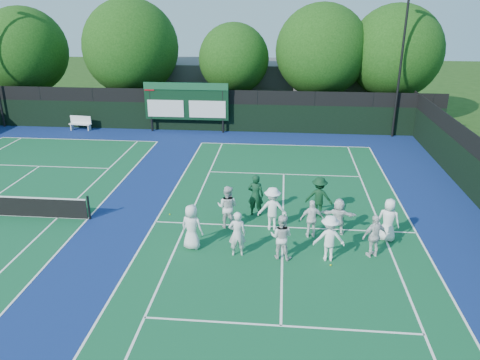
{
  "coord_description": "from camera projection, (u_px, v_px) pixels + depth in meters",
  "views": [
    {
      "loc": [
        -0.15,
        -16.73,
        9.01
      ],
      "look_at": [
        -2.0,
        3.0,
        1.3
      ],
      "focal_mm": 35.0,
      "sensor_mm": 36.0,
      "label": 1
    }
  ],
  "objects": [
    {
      "name": "tree_b",
      "position": [
        133.0,
        50.0,
        36.05
      ],
      "size": [
        7.32,
        7.32,
        9.16
      ],
      "color": "black",
      "rests_on": "ground"
    },
    {
      "name": "tennis_ball_4",
      "position": [
        258.0,
        202.0,
        22.06
      ],
      "size": [
        0.07,
        0.07,
        0.07
      ],
      "primitive_type": "sphere",
      "color": "#AACA17",
      "rests_on": "ground"
    },
    {
      "name": "player_back_3",
      "position": [
        338.0,
        216.0,
        18.92
      ],
      "size": [
        1.48,
        0.63,
        1.55
      ],
      "primitive_type": "imported",
      "rotation": [
        0.0,
        0.0,
        3.02
      ],
      "color": "white",
      "rests_on": "ground"
    },
    {
      "name": "bench",
      "position": [
        81.0,
        122.0,
        34.14
      ],
      "size": [
        1.67,
        0.62,
        1.03
      ],
      "color": "silver",
      "rests_on": "ground"
    },
    {
      "name": "tennis_ball_0",
      "position": [
        240.0,
        232.0,
        19.25
      ],
      "size": [
        0.07,
        0.07,
        0.07
      ],
      "primitive_type": "sphere",
      "color": "#AACA17",
      "rests_on": "ground"
    },
    {
      "name": "tree_d",
      "position": [
        324.0,
        53.0,
        34.82
      ],
      "size": [
        6.86,
        6.86,
        8.83
      ],
      "color": "black",
      "rests_on": "ground"
    },
    {
      "name": "player_front_4",
      "position": [
        375.0,
        236.0,
        17.2
      ],
      "size": [
        1.07,
        0.76,
        1.69
      ],
      "primitive_type": "imported",
      "rotation": [
        0.0,
        0.0,
        3.54
      ],
      "color": "silver",
      "rests_on": "ground"
    },
    {
      "name": "coach_right",
      "position": [
        319.0,
        197.0,
        20.39
      ],
      "size": [
        1.29,
        0.89,
        1.84
      ],
      "primitive_type": "imported",
      "rotation": [
        0.0,
        0.0,
        2.96
      ],
      "color": "#0D321A",
      "rests_on": "ground"
    },
    {
      "name": "tennis_ball_3",
      "position": [
        170.0,
        214.0,
        20.82
      ],
      "size": [
        0.07,
        0.07,
        0.07
      ],
      "primitive_type": "sphere",
      "color": "#AACA17",
      "rests_on": "ground"
    },
    {
      "name": "player_front_2",
      "position": [
        281.0,
        237.0,
        17.11
      ],
      "size": [
        0.98,
        0.84,
        1.73
      ],
      "primitive_type": "imported",
      "rotation": [
        0.0,
        0.0,
        2.89
      ],
      "color": "silver",
      "rests_on": "ground"
    },
    {
      "name": "coach_left",
      "position": [
        256.0,
        195.0,
        20.47
      ],
      "size": [
        0.75,
        0.54,
        1.92
      ],
      "primitive_type": "imported",
      "rotation": [
        0.0,
        0.0,
        3.03
      ],
      "color": "#0E341E",
      "rests_on": "ground"
    },
    {
      "name": "tree_a",
      "position": [
        27.0,
        53.0,
        36.92
      ],
      "size": [
        6.73,
        6.73,
        8.54
      ],
      "color": "black",
      "rests_on": "ground"
    },
    {
      "name": "player_back_0",
      "position": [
        227.0,
        207.0,
        19.43
      ],
      "size": [
        1.02,
        0.87,
        1.85
      ],
      "primitive_type": "imported",
      "rotation": [
        0.0,
        0.0,
        2.93
      ],
      "color": "silver",
      "rests_on": "ground"
    },
    {
      "name": "ground",
      "position": [
        283.0,
        239.0,
        18.78
      ],
      "size": [
        120.0,
        120.0,
        0.0
      ],
      "primitive_type": "plane",
      "color": "#1C3B10",
      "rests_on": "ground"
    },
    {
      "name": "scoreboard",
      "position": [
        186.0,
        102.0,
        33.06
      ],
      "size": [
        6.0,
        0.21,
        3.55
      ],
      "color": "black",
      "rests_on": "ground"
    },
    {
      "name": "clubhouse",
      "position": [
        263.0,
        85.0,
        40.5
      ],
      "size": [
        18.0,
        6.0,
        4.0
      ],
      "primitive_type": "cube",
      "color": "#535357",
      "rests_on": "ground"
    },
    {
      "name": "near_court",
      "position": [
        283.0,
        227.0,
        19.7
      ],
      "size": [
        11.05,
        23.85,
        0.01
      ],
      "color": "#10502C",
      "rests_on": "ground"
    },
    {
      "name": "tree_e",
      "position": [
        397.0,
        54.0,
        34.36
      ],
      "size": [
        6.83,
        6.83,
        8.78
      ],
      "color": "black",
      "rests_on": "ground"
    },
    {
      "name": "tennis_ball_1",
      "position": [
        305.0,
        214.0,
        20.82
      ],
      "size": [
        0.07,
        0.07,
        0.07
      ],
      "primitive_type": "sphere",
      "color": "#AACA17",
      "rests_on": "ground"
    },
    {
      "name": "player_back_1",
      "position": [
        272.0,
        209.0,
        19.24
      ],
      "size": [
        1.24,
        0.76,
        1.87
      ],
      "primitive_type": "imported",
      "rotation": [
        0.0,
        0.0,
        3.2
      ],
      "color": "white",
      "rests_on": "ground"
    },
    {
      "name": "player_front_1",
      "position": [
        237.0,
        234.0,
        17.27
      ],
      "size": [
        0.71,
        0.52,
        1.79
      ],
      "primitive_type": "imported",
      "rotation": [
        0.0,
        0.0,
        3.29
      ],
      "color": "silver",
      "rests_on": "ground"
    },
    {
      "name": "back_fence",
      "position": [
        202.0,
        112.0,
        33.66
      ],
      "size": [
        34.0,
        0.08,
        3.0
      ],
      "color": "black",
      "rests_on": "ground"
    },
    {
      "name": "player_back_2",
      "position": [
        312.0,
        219.0,
        18.65
      ],
      "size": [
        0.98,
        0.5,
        1.6
      ],
      "primitive_type": "imported",
      "rotation": [
        0.0,
        0.0,
        3.26
      ],
      "color": "white",
      "rests_on": "ground"
    },
    {
      "name": "tennis_ball_2",
      "position": [
        331.0,
        265.0,
        16.86
      ],
      "size": [
        0.07,
        0.07,
        0.07
      ],
      "primitive_type": "sphere",
      "color": "#AACA17",
      "rests_on": "ground"
    },
    {
      "name": "player_front_3",
      "position": [
        329.0,
        238.0,
        16.96
      ],
      "size": [
        1.17,
        0.69,
        1.78
      ],
      "primitive_type": "imported",
      "rotation": [
        0.0,
        0.0,
        3.17
      ],
      "color": "white",
      "rests_on": "ground"
    },
    {
      "name": "light_pole_right",
      "position": [
        403.0,
        43.0,
        30.41
      ],
      "size": [
        1.2,
        0.3,
        10.12
      ],
      "color": "black",
      "rests_on": "ground"
    },
    {
      "name": "tree_c",
      "position": [
        236.0,
        60.0,
        35.61
      ],
      "size": [
        5.34,
        5.34,
        7.42
      ],
      "color": "black",
      "rests_on": "ground"
    },
    {
      "name": "court_apron",
      "position": [
        144.0,
        221.0,
        20.23
      ],
      "size": [
        34.0,
        32.0,
        0.01
      ],
      "primitive_type": "cube",
      "color": "navy",
      "rests_on": "ground"
    },
    {
      "name": "player_front_0",
      "position": [
        192.0,
        227.0,
        17.77
      ],
      "size": [
        1.0,
        0.78,
        1.8
      ],
      "primitive_type": "imported",
      "rotation": [
        0.0,
        0.0,
        2.87
      ],
      "color": "white",
      "rests_on": "ground"
    },
    {
      "name": "player_back_4",
      "position": [
        388.0,
        220.0,
        18.38
      ],
      "size": [
        1.0,
        0.81,
        1.77
      ],
      "primitive_type": "imported",
      "rotation": [
        0.0,
        0.0,
        2.81
      ],
      "color": "white",
      "rests_on": "ground"
    }
  ]
}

